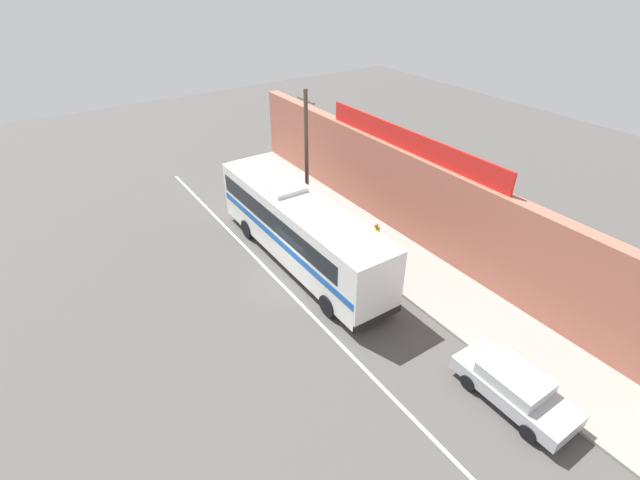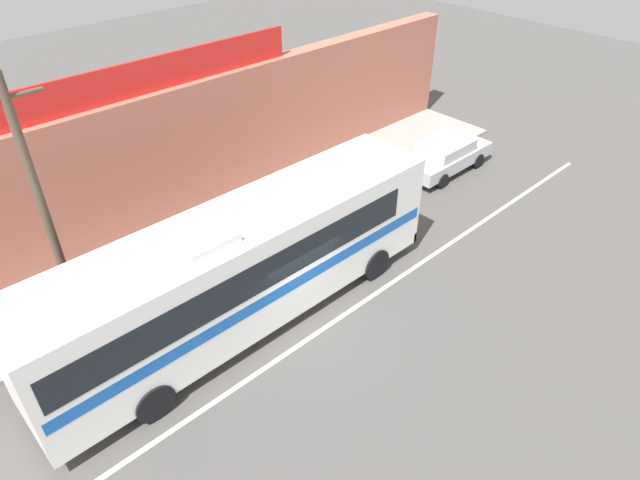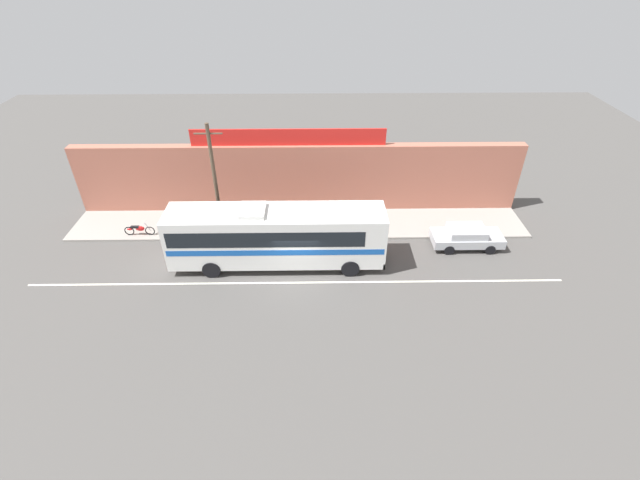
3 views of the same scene
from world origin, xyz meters
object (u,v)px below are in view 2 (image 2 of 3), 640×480
intercity_bus (240,265)px  utility_pole (45,215)px  pedestrian_far_right (214,219)px  parked_car (445,155)px

intercity_bus → utility_pole: 4.98m
intercity_bus → pedestrian_far_right: size_ratio=7.69×
pedestrian_far_right → utility_pole: bearing=-170.0°
parked_car → pedestrian_far_right: pedestrian_far_right is taller
intercity_bus → parked_car: (11.66, 1.59, -1.33)m
utility_pole → intercity_bus: bearing=-37.6°
intercity_bus → parked_car: 11.84m
utility_pole → pedestrian_far_right: bearing=10.0°
parked_car → pedestrian_far_right: 10.33m
intercity_bus → pedestrian_far_right: intercity_bus is taller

